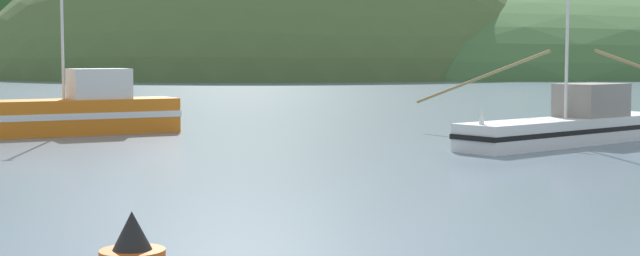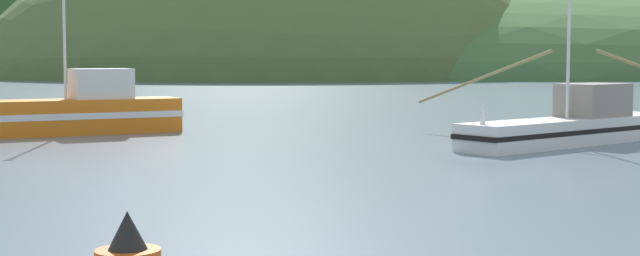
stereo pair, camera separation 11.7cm
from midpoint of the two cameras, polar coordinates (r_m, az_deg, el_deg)
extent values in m
ellipsoid|color=#516B38|center=(150.42, -2.97, 3.21)|extent=(92.47, 73.97, 46.25)
ellipsoid|color=#47703D|center=(202.10, 8.16, 3.50)|extent=(202.30, 161.84, 36.43)
cube|color=white|center=(35.86, 15.42, -0.18)|extent=(10.20, 8.19, 0.98)
cube|color=black|center=(35.86, 15.42, -0.11)|extent=(10.30, 8.27, 0.18)
cone|color=white|center=(31.71, 10.15, 0.84)|extent=(0.28, 0.28, 0.70)
cube|color=gray|center=(36.90, 16.64, 1.67)|extent=(3.23, 3.02, 1.27)
cylinder|color=silver|center=(35.49, 15.21, 4.19)|extent=(0.12, 0.12, 4.49)
cylinder|color=#997F4C|center=(38.47, 10.01, 3.05)|extent=(4.21, 5.71, 2.34)
cube|color=orange|center=(40.32, -15.18, 0.67)|extent=(9.35, 5.84, 1.48)
cube|color=white|center=(40.31, -15.18, 0.78)|extent=(9.45, 5.90, 0.27)
cube|color=silver|center=(40.58, -13.32, 2.69)|extent=(3.00, 2.75, 1.29)
cylinder|color=silver|center=(40.22, -15.47, 5.89)|extent=(0.12, 0.12, 5.86)
cone|color=black|center=(12.11, -11.56, -6.22)|extent=(0.51, 0.51, 0.50)
camera|label=1|loc=(0.06, -89.86, 0.01)|focal=51.69mm
camera|label=2|loc=(0.06, 90.14, -0.01)|focal=51.69mm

